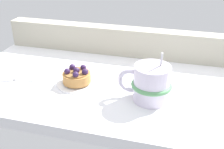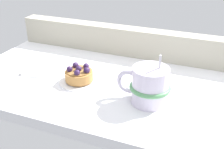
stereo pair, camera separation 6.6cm
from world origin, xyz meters
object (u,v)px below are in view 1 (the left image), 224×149
at_px(coffee_mug, 150,83).
at_px(dessert_fork, 6,80).
at_px(raspberry_tart, 77,76).
at_px(dessert_plate, 77,83).

height_order(coffee_mug, dessert_fork, coffee_mug).
xyz_separation_m(raspberry_tart, coffee_mug, (0.20, -0.03, 0.02)).
height_order(dessert_plate, raspberry_tart, raspberry_tart).
bearing_deg(raspberry_tart, coffee_mug, -7.49).
bearing_deg(coffee_mug, dessert_plate, 172.54).
height_order(dessert_plate, coffee_mug, coffee_mug).
bearing_deg(raspberry_tart, dessert_fork, -169.11).
bearing_deg(dessert_fork, raspberry_tart, 10.89).
distance_m(coffee_mug, dessert_fork, 0.39).
bearing_deg(dessert_fork, dessert_plate, 10.87).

